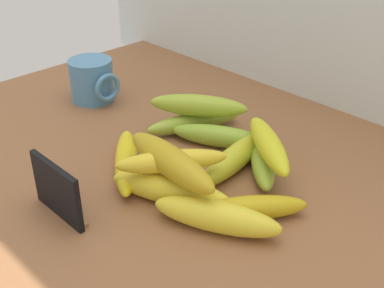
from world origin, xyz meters
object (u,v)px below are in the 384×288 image
(banana_0, at_px, (216,216))
(banana_8, at_px, (171,161))
(banana_1, at_px, (263,163))
(banana_2, at_px, (126,161))
(banana_4, at_px, (236,157))
(banana_10, at_px, (268,145))
(banana_9, at_px, (172,161))
(coffee_mug, at_px, (92,80))
(banana_7, at_px, (252,208))
(banana_6, at_px, (194,122))
(banana_5, at_px, (220,136))
(chalkboard_sign, at_px, (58,192))
(banana_3, at_px, (170,190))
(banana_11, at_px, (198,106))

(banana_0, bearing_deg, banana_8, 177.25)
(banana_0, relative_size, banana_1, 1.18)
(banana_1, height_order, banana_2, same)
(banana_4, xyz_separation_m, banana_10, (0.05, 0.02, 0.03))
(banana_4, height_order, banana_9, banana_9)
(banana_0, bearing_deg, coffee_mug, 165.00)
(banana_9, relative_size, banana_10, 0.95)
(banana_2, xyz_separation_m, banana_4, (0.12, 0.13, 0.00))
(banana_7, height_order, banana_10, banana_10)
(banana_1, bearing_deg, banana_6, 172.86)
(coffee_mug, height_order, banana_10, coffee_mug)
(banana_1, relative_size, banana_8, 0.80)
(banana_5, bearing_deg, banana_1, -7.28)
(banana_8, bearing_deg, coffee_mug, 162.01)
(banana_9, bearing_deg, banana_1, 68.43)
(chalkboard_sign, distance_m, banana_3, 0.16)
(chalkboard_sign, height_order, banana_5, chalkboard_sign)
(banana_3, relative_size, banana_6, 1.00)
(banana_6, bearing_deg, banana_7, -27.62)
(coffee_mug, height_order, banana_1, coffee_mug)
(banana_2, height_order, banana_5, banana_5)
(coffee_mug, bearing_deg, banana_2, -24.61)
(banana_6, bearing_deg, banana_3, -53.88)
(banana_5, height_order, banana_9, banana_9)
(banana_11, bearing_deg, banana_7, -28.53)
(banana_1, xyz_separation_m, banana_2, (-0.16, -0.15, -0.00))
(banana_0, distance_m, banana_3, 0.09)
(banana_4, relative_size, banana_5, 1.16)
(banana_5, xyz_separation_m, banana_9, (0.05, -0.16, 0.04))
(banana_0, xyz_separation_m, banana_5, (-0.15, 0.17, -0.00))
(banana_10, xyz_separation_m, banana_11, (-0.17, 0.02, 0.00))
(banana_11, bearing_deg, coffee_mug, -168.48)
(banana_5, relative_size, banana_10, 0.98)
(banana_9, bearing_deg, banana_5, 106.88)
(banana_2, height_order, banana_3, banana_3)
(coffee_mug, bearing_deg, banana_3, -18.74)
(banana_1, bearing_deg, coffee_mug, -175.72)
(banana_1, distance_m, banana_9, 0.16)
(coffee_mug, relative_size, banana_9, 0.63)
(banana_11, bearing_deg, banana_8, -56.39)
(coffee_mug, relative_size, banana_2, 0.54)
(banana_3, relative_size, banana_7, 1.17)
(banana_10, bearing_deg, banana_7, -62.26)
(chalkboard_sign, relative_size, banana_5, 0.65)
(banana_7, bearing_deg, banana_8, -156.99)
(banana_6, relative_size, banana_10, 1.06)
(banana_7, bearing_deg, banana_2, -167.50)
(banana_2, distance_m, banana_8, 0.12)
(banana_11, bearing_deg, banana_1, -7.10)
(banana_6, relative_size, banana_7, 1.17)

